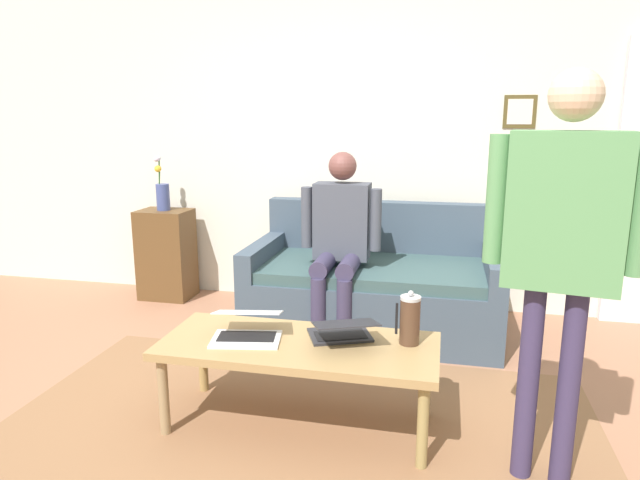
{
  "coord_description": "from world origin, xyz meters",
  "views": [
    {
      "loc": [
        -0.73,
        2.27,
        1.51
      ],
      "look_at": [
        -0.03,
        -0.86,
        0.8
      ],
      "focal_mm": 31.32,
      "sensor_mm": 36.0,
      "label": 1
    }
  ],
  "objects_px": {
    "laptop_center": "(247,330)",
    "flower_vase": "(162,192)",
    "couch": "(374,288)",
    "side_shelf": "(167,254)",
    "person_standing": "(563,231)",
    "laptop_left": "(342,331)",
    "french_press": "(410,320)",
    "coffee_table": "(299,351)",
    "person_seated": "(340,235)"
  },
  "relations": [
    {
      "from": "laptop_center",
      "to": "flower_vase",
      "type": "xyz_separation_m",
      "value": [
        1.35,
        -1.72,
        0.42
      ]
    },
    {
      "from": "couch",
      "to": "flower_vase",
      "type": "relative_size",
      "value": 3.87
    },
    {
      "from": "couch",
      "to": "laptop_center",
      "type": "height_order",
      "value": "couch"
    },
    {
      "from": "side_shelf",
      "to": "person_standing",
      "type": "xyz_separation_m",
      "value": [
        -2.71,
        1.91,
        0.7
      ]
    },
    {
      "from": "laptop_left",
      "to": "flower_vase",
      "type": "bearing_deg",
      "value": -42.22
    },
    {
      "from": "french_press",
      "to": "side_shelf",
      "type": "distance_m",
      "value": 2.68
    },
    {
      "from": "coffee_table",
      "to": "laptop_left",
      "type": "xyz_separation_m",
      "value": [
        -0.2,
        -0.08,
        0.09
      ]
    },
    {
      "from": "coffee_table",
      "to": "french_press",
      "type": "xyz_separation_m",
      "value": [
        -0.52,
        -0.1,
        0.17
      ]
    },
    {
      "from": "laptop_center",
      "to": "french_press",
      "type": "bearing_deg",
      "value": -172.3
    },
    {
      "from": "laptop_left",
      "to": "french_press",
      "type": "bearing_deg",
      "value": -175.81
    },
    {
      "from": "side_shelf",
      "to": "person_standing",
      "type": "height_order",
      "value": "person_standing"
    },
    {
      "from": "laptop_center",
      "to": "person_standing",
      "type": "distance_m",
      "value": 1.51
    },
    {
      "from": "laptop_center",
      "to": "person_standing",
      "type": "height_order",
      "value": "person_standing"
    },
    {
      "from": "couch",
      "to": "laptop_left",
      "type": "height_order",
      "value": "couch"
    },
    {
      "from": "flower_vase",
      "to": "person_standing",
      "type": "height_order",
      "value": "person_standing"
    },
    {
      "from": "laptop_left",
      "to": "person_standing",
      "type": "bearing_deg",
      "value": 163.58
    },
    {
      "from": "person_standing",
      "to": "person_seated",
      "type": "xyz_separation_m",
      "value": [
        1.13,
        -1.36,
        -0.35
      ]
    },
    {
      "from": "couch",
      "to": "side_shelf",
      "type": "bearing_deg",
      "value": -10.29
    },
    {
      "from": "coffee_table",
      "to": "laptop_left",
      "type": "distance_m",
      "value": 0.23
    },
    {
      "from": "person_standing",
      "to": "flower_vase",
      "type": "bearing_deg",
      "value": -35.08
    },
    {
      "from": "laptop_center",
      "to": "person_seated",
      "type": "height_order",
      "value": "person_seated"
    },
    {
      "from": "coffee_table",
      "to": "laptop_left",
      "type": "bearing_deg",
      "value": -158.57
    },
    {
      "from": "laptop_center",
      "to": "couch",
      "type": "bearing_deg",
      "value": -108.1
    },
    {
      "from": "laptop_left",
      "to": "person_seated",
      "type": "bearing_deg",
      "value": -78.78
    },
    {
      "from": "laptop_left",
      "to": "person_standing",
      "type": "height_order",
      "value": "person_standing"
    },
    {
      "from": "laptop_center",
      "to": "french_press",
      "type": "distance_m",
      "value": 0.8
    },
    {
      "from": "french_press",
      "to": "flower_vase",
      "type": "xyz_separation_m",
      "value": [
        2.13,
        -1.62,
        0.34
      ]
    },
    {
      "from": "laptop_center",
      "to": "person_seated",
      "type": "bearing_deg",
      "value": -101.81
    },
    {
      "from": "couch",
      "to": "side_shelf",
      "type": "height_order",
      "value": "couch"
    },
    {
      "from": "coffee_table",
      "to": "laptop_left",
      "type": "height_order",
      "value": "laptop_left"
    },
    {
      "from": "laptop_left",
      "to": "person_seated",
      "type": "xyz_separation_m",
      "value": [
        0.22,
        -1.09,
        0.24
      ]
    },
    {
      "from": "side_shelf",
      "to": "person_seated",
      "type": "bearing_deg",
      "value": 160.78
    },
    {
      "from": "laptop_left",
      "to": "laptop_center",
      "type": "distance_m",
      "value": 0.47
    },
    {
      "from": "laptop_left",
      "to": "laptop_center",
      "type": "height_order",
      "value": "laptop_center"
    },
    {
      "from": "laptop_left",
      "to": "french_press",
      "type": "distance_m",
      "value": 0.34
    },
    {
      "from": "laptop_left",
      "to": "laptop_center",
      "type": "bearing_deg",
      "value": 10.15
    },
    {
      "from": "laptop_left",
      "to": "person_seated",
      "type": "relative_size",
      "value": 0.33
    },
    {
      "from": "french_press",
      "to": "person_seated",
      "type": "bearing_deg",
      "value": -63.01
    },
    {
      "from": "laptop_left",
      "to": "french_press",
      "type": "height_order",
      "value": "french_press"
    },
    {
      "from": "coffee_table",
      "to": "couch",
      "type": "bearing_deg",
      "value": -97.95
    },
    {
      "from": "french_press",
      "to": "person_standing",
      "type": "distance_m",
      "value": 0.84
    },
    {
      "from": "couch",
      "to": "person_standing",
      "type": "distance_m",
      "value": 1.99
    },
    {
      "from": "laptop_left",
      "to": "person_standing",
      "type": "distance_m",
      "value": 1.12
    },
    {
      "from": "coffee_table",
      "to": "flower_vase",
      "type": "distance_m",
      "value": 2.41
    },
    {
      "from": "couch",
      "to": "laptop_left",
      "type": "distance_m",
      "value": 1.33
    },
    {
      "from": "french_press",
      "to": "person_standing",
      "type": "relative_size",
      "value": 0.16
    },
    {
      "from": "coffee_table",
      "to": "flower_vase",
      "type": "relative_size",
      "value": 2.99
    },
    {
      "from": "laptop_left",
      "to": "coffee_table",
      "type": "bearing_deg",
      "value": 21.43
    },
    {
      "from": "flower_vase",
      "to": "couch",
      "type": "bearing_deg",
      "value": 169.72
    },
    {
      "from": "person_standing",
      "to": "person_seated",
      "type": "bearing_deg",
      "value": -50.26
    }
  ]
}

